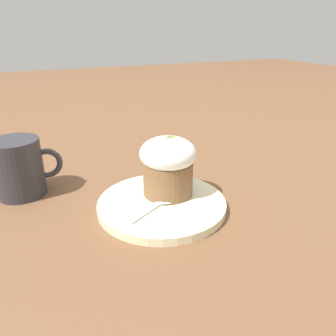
% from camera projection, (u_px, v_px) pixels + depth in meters
% --- Properties ---
extents(ground_plane, '(4.00, 4.00, 0.00)m').
position_uv_depth(ground_plane, '(162.00, 208.00, 0.55)').
color(ground_plane, brown).
extents(dessert_plate, '(0.21, 0.21, 0.01)m').
position_uv_depth(dessert_plate, '(162.00, 204.00, 0.55)').
color(dessert_plate, beige).
rests_on(dessert_plate, ground_plane).
extents(carrot_cake, '(0.10, 0.10, 0.11)m').
position_uv_depth(carrot_cake, '(168.00, 165.00, 0.55)').
color(carrot_cake, brown).
rests_on(carrot_cake, dessert_plate).
extents(spoon, '(0.11, 0.08, 0.01)m').
position_uv_depth(spoon, '(163.00, 200.00, 0.54)').
color(spoon, silver).
rests_on(spoon, dessert_plate).
extents(coffee_cup, '(0.12, 0.08, 0.10)m').
position_uv_depth(coffee_cup, '(19.00, 168.00, 0.58)').
color(coffee_cup, '#2D2D33').
rests_on(coffee_cup, ground_plane).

